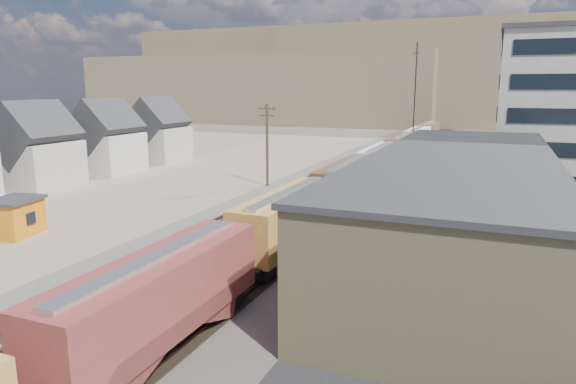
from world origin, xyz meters
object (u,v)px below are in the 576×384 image
at_px(maintenance_shed, 15,217).
at_px(freight_train, 366,170).
at_px(parked_car_blue, 545,188).
at_px(utility_pole_north, 267,143).

bearing_deg(maintenance_shed, freight_train, 49.93).
height_order(maintenance_shed, parked_car_blue, maintenance_shed).
bearing_deg(parked_car_blue, utility_pole_north, 154.26).
xyz_separation_m(maintenance_shed, parked_car_blue, (41.23, 34.28, -0.78)).
height_order(freight_train, maintenance_shed, freight_train).
distance_m(utility_pole_north, maintenance_shed, 29.26).
xyz_separation_m(freight_train, utility_pole_north, (-12.30, 0.43, 2.50)).
bearing_deg(freight_train, utility_pole_north, 178.02).
relative_size(maintenance_shed, parked_car_blue, 0.82).
relative_size(freight_train, parked_car_blue, 20.48).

